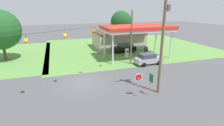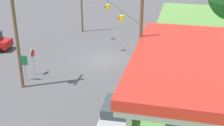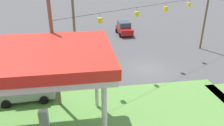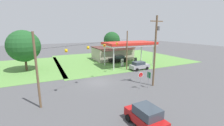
{
  "view_description": "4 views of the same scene",
  "coord_description": "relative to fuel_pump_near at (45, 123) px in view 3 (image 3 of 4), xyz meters",
  "views": [
    {
      "loc": [
        -2.72,
        -19.67,
        8.75
      ],
      "look_at": [
        4.63,
        2.68,
        1.23
      ],
      "focal_mm": 28.0,
      "sensor_mm": 36.0,
      "label": 1
    },
    {
      "loc": [
        28.4,
        7.73,
        12.45
      ],
      "look_at": [
        5.67,
        2.33,
        2.28
      ],
      "focal_mm": 50.0,
      "sensor_mm": 36.0,
      "label": 2
    },
    {
      "loc": [
        6.74,
        19.54,
        9.78
      ],
      "look_at": [
        4.07,
        2.16,
        1.94
      ],
      "focal_mm": 35.0,
      "sensor_mm": 36.0,
      "label": 3
    },
    {
      "loc": [
        -7.95,
        -22.22,
        8.45
      ],
      "look_at": [
        3.55,
        1.89,
        2.58
      ],
      "focal_mm": 24.0,
      "sensor_mm": 36.0,
      "label": 4
    }
  ],
  "objects": [
    {
      "name": "ground_plane",
      "position": [
        -9.24,
        -8.16,
        -0.85
      ],
      "size": [
        160.0,
        160.0,
        0.0
      ],
      "primitive_type": "plane",
      "color": "#4C4C4F"
    },
    {
      "name": "car_on_crossroad",
      "position": [
        -9.35,
        -20.9,
        0.13
      ],
      "size": [
        2.25,
        4.16,
        1.96
      ],
      "rotation": [
        0.0,
        0.0,
        1.62
      ],
      "color": "#AD1414",
      "rests_on": "ground"
    },
    {
      "name": "utility_pole_main",
      "position": [
        -1.9,
        -13.23,
        5.0
      ],
      "size": [
        2.2,
        0.44,
        10.5
      ],
      "color": "brown",
      "rests_on": "ground"
    },
    {
      "name": "route_sign",
      "position": [
        -3.11,
        -13.56,
        0.86
      ],
      "size": [
        0.1,
        0.7,
        2.4
      ],
      "color": "gray",
      "rests_on": "ground"
    },
    {
      "name": "signal_span_gantry",
      "position": [
        -9.24,
        -8.17,
        3.71
      ],
      "size": [
        17.36,
        10.24,
        8.34
      ],
      "color": "brown",
      "rests_on": "ground"
    },
    {
      "name": "fuel_pump_near",
      "position": [
        0.0,
        0.0,
        0.0
      ],
      "size": [
        0.71,
        0.56,
        1.78
      ],
      "color": "gray",
      "rests_on": "ground"
    },
    {
      "name": "stop_sign_roadside",
      "position": [
        -4.43,
        -13.36,
        0.96
      ],
      "size": [
        0.8,
        0.08,
        2.5
      ],
      "rotation": [
        0.0,
        0.0,
        3.14
      ],
      "color": "#99999E",
      "rests_on": "ground"
    },
    {
      "name": "car_at_pumps_front",
      "position": [
        1.86,
        -4.28,
        0.07
      ],
      "size": [
        4.5,
        2.28,
        1.79
      ],
      "rotation": [
        0.0,
        0.0,
        0.05
      ],
      "color": "#9E9EA3",
      "rests_on": "ground"
    }
  ]
}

